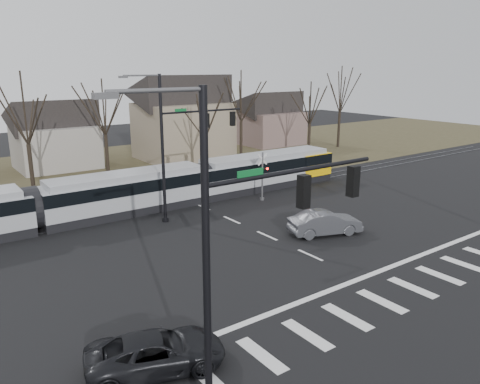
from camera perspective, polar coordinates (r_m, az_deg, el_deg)
ground at (r=26.57m, az=11.60°, el=-8.90°), size 140.00×140.00×0.00m
grass_verge at (r=52.57m, az=-14.88°, el=2.85°), size 140.00×28.00×0.01m
crosswalk at (r=24.34m, az=18.65°, el=-11.72°), size 27.00×2.60×0.01m
stop_line at (r=25.51m, az=14.61°, el=-10.12°), size 28.00×0.35×0.01m
lane_dashes at (r=38.46m, az=-6.13°, el=-1.11°), size 0.18×30.00×0.01m
rail_pair at (r=38.28m, az=-5.98°, el=-1.15°), size 90.00×1.52×0.06m
tram at (r=35.75m, az=-13.73°, el=0.08°), size 40.74×3.03×3.09m
sedan at (r=31.07m, az=10.33°, el=-3.71°), size 4.67×5.83×1.58m
suv at (r=18.04m, az=-10.19°, el=-18.68°), size 5.10×6.29×1.39m
signal_pole_near_left at (r=13.73m, az=1.54°, el=-6.04°), size 9.28×0.44×10.20m
signal_pole_far at (r=33.10m, az=-6.99°, el=6.33°), size 9.28×0.44×10.20m
rail_crossing_signal at (r=38.13m, az=2.75°, el=1.74°), size 1.08×0.36×4.00m
tree_row at (r=47.09m, az=-10.31°, el=7.91°), size 59.20×7.20×10.00m
house_b at (r=54.22m, az=-21.68°, el=6.91°), size 8.64×7.56×7.65m
house_c at (r=56.45m, az=-7.00°, el=9.42°), size 10.80×8.64×10.10m
house_d at (r=66.66m, az=3.65°, el=9.25°), size 8.64×7.56×7.65m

